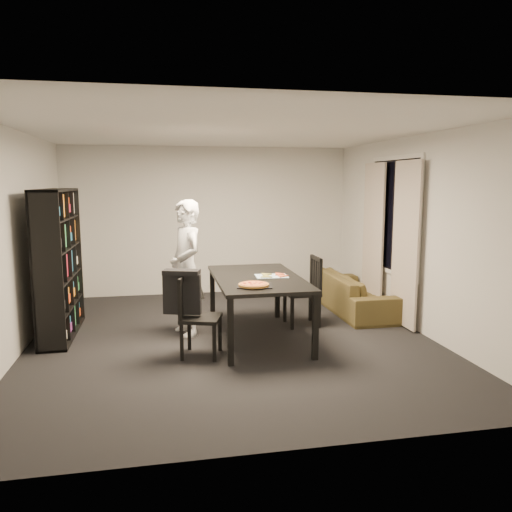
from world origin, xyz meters
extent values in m
cube|color=black|center=(0.00, 0.00, 0.00)|extent=(5.00, 5.50, 0.01)
cube|color=white|center=(0.00, 0.00, 2.60)|extent=(5.00, 5.50, 0.01)
cube|color=silver|center=(0.00, 2.75, 1.30)|extent=(5.00, 0.01, 2.60)
cube|color=silver|center=(0.00, -2.75, 1.30)|extent=(5.00, 0.01, 2.60)
cube|color=silver|center=(-2.50, 0.00, 1.30)|extent=(0.01, 5.50, 2.60)
cube|color=silver|center=(2.50, 0.00, 1.30)|extent=(0.01, 5.50, 2.60)
cube|color=black|center=(2.48, 0.60, 1.50)|extent=(0.02, 1.40, 1.60)
cube|color=white|center=(2.48, 0.60, 1.50)|extent=(0.03, 1.52, 1.72)
cube|color=#B9AB9E|center=(2.40, 0.08, 1.15)|extent=(0.03, 0.70, 2.25)
cube|color=#B9AB9E|center=(2.40, 1.12, 1.15)|extent=(0.03, 0.70, 2.25)
cube|color=black|center=(-2.16, 0.60, 0.95)|extent=(0.35, 1.50, 1.90)
cube|color=black|center=(0.33, -0.03, 0.78)|extent=(1.07, 1.92, 0.04)
cube|color=black|center=(-0.15, -0.94, 0.38)|extent=(0.06, 0.06, 0.76)
cube|color=black|center=(0.81, -0.94, 0.38)|extent=(0.06, 0.06, 0.76)
cube|color=black|center=(-0.15, 0.88, 0.38)|extent=(0.06, 0.06, 0.76)
cube|color=black|center=(0.81, 0.88, 0.38)|extent=(0.06, 0.06, 0.76)
cube|color=black|center=(-0.43, -0.55, 0.44)|extent=(0.54, 0.54, 0.04)
cube|color=black|center=(-0.62, -0.50, 0.69)|extent=(0.16, 0.43, 0.46)
cube|color=black|center=(-0.62, -0.50, 0.90)|extent=(0.15, 0.40, 0.05)
cube|color=black|center=(-0.31, -0.78, 0.21)|extent=(0.04, 0.04, 0.42)
cube|color=black|center=(-0.20, -0.43, 0.21)|extent=(0.04, 0.04, 0.42)
cube|color=black|center=(-0.66, -0.68, 0.21)|extent=(0.04, 0.04, 0.42)
cube|color=black|center=(-0.56, -0.32, 0.21)|extent=(0.04, 0.04, 0.42)
cube|color=black|center=(1.05, 0.43, 0.46)|extent=(0.45, 0.45, 0.04)
cube|color=black|center=(1.26, 0.43, 0.72)|extent=(0.05, 0.45, 0.48)
cube|color=black|center=(1.26, 0.43, 0.94)|extent=(0.04, 0.43, 0.05)
cube|color=black|center=(0.86, 0.62, 0.22)|extent=(0.04, 0.04, 0.44)
cube|color=black|center=(0.86, 0.23, 0.22)|extent=(0.04, 0.04, 0.44)
cube|color=black|center=(1.24, 0.62, 0.22)|extent=(0.04, 0.04, 0.44)
cube|color=black|center=(1.25, 0.24, 0.22)|extent=(0.04, 0.04, 0.44)
cube|color=black|center=(-0.64, -0.49, 0.72)|extent=(0.44, 0.20, 0.46)
cube|color=black|center=(-0.64, -0.49, 0.98)|extent=(0.44, 0.29, 0.05)
imported|color=white|center=(-0.54, 0.33, 0.88)|extent=(0.61, 0.75, 1.76)
cube|color=black|center=(0.19, -0.59, 0.81)|extent=(0.46, 0.39, 0.01)
cylinder|color=#A36F2F|center=(0.17, -0.63, 0.82)|extent=(0.35, 0.35, 0.02)
cylinder|color=orange|center=(0.17, -0.63, 0.84)|extent=(0.31, 0.31, 0.01)
cube|color=silver|center=(0.51, -0.05, 0.80)|extent=(0.42, 0.32, 0.01)
imported|color=#43401A|center=(2.08, 1.03, 0.29)|extent=(0.77, 1.96, 0.57)
camera|label=1|loc=(-0.88, -6.11, 1.99)|focal=35.00mm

